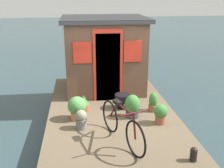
% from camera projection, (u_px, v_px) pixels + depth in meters
% --- Properties ---
extents(ground_plane, '(60.00, 60.00, 0.00)m').
position_uv_depth(ground_plane, '(111.00, 128.00, 6.59)').
color(ground_plane, '#2D4247').
extents(houseboat_deck, '(5.10, 2.88, 0.51)m').
position_uv_depth(houseboat_deck, '(111.00, 119.00, 6.51)').
color(houseboat_deck, brown).
rests_on(houseboat_deck, ground_plane).
extents(houseboat_cabin, '(1.89, 2.25, 2.00)m').
position_uv_depth(houseboat_cabin, '(104.00, 54.00, 7.45)').
color(houseboat_cabin, brown).
rests_on(houseboat_cabin, houseboat_deck).
extents(bicycle, '(1.54, 0.65, 0.78)m').
position_uv_depth(bicycle, '(122.00, 125.00, 4.91)').
color(bicycle, black).
rests_on(bicycle, houseboat_deck).
extents(potted_plant_ivy, '(0.27, 0.27, 0.38)m').
position_uv_depth(potted_plant_ivy, '(84.00, 103.00, 6.32)').
color(potted_plant_ivy, '#935138').
rests_on(potted_plant_ivy, houseboat_deck).
extents(potted_plant_rosemary, '(0.33, 0.33, 0.52)m').
position_uv_depth(potted_plant_rosemary, '(132.00, 106.00, 5.96)').
color(potted_plant_rosemary, '#38383D').
rests_on(potted_plant_rosemary, houseboat_deck).
extents(potted_plant_geranium, '(0.23, 0.23, 0.40)m').
position_uv_depth(potted_plant_geranium, '(81.00, 119.00, 5.48)').
color(potted_plant_geranium, slate).
rests_on(potted_plant_geranium, houseboat_deck).
extents(potted_plant_fern, '(0.29, 0.29, 0.42)m').
position_uv_depth(potted_plant_fern, '(161.00, 113.00, 5.68)').
color(potted_plant_fern, '#935138').
rests_on(potted_plant_fern, houseboat_deck).
extents(potted_plant_succulent, '(0.21, 0.21, 0.45)m').
position_uv_depth(potted_plant_succulent, '(153.00, 102.00, 6.28)').
color(potted_plant_succulent, '#935138').
rests_on(potted_plant_succulent, houseboat_deck).
extents(potted_plant_sage, '(0.39, 0.39, 0.52)m').
position_uv_depth(potted_plant_sage, '(77.00, 107.00, 5.85)').
color(potted_plant_sage, '#C6754C').
rests_on(potted_plant_sage, houseboat_deck).
extents(charcoal_grill, '(0.36, 0.36, 0.35)m').
position_uv_depth(charcoal_grill, '(122.00, 99.00, 6.42)').
color(charcoal_grill, black).
rests_on(charcoal_grill, houseboat_deck).
extents(mooring_bollard, '(0.12, 0.12, 0.25)m').
position_uv_depth(mooring_bollard, '(194.00, 154.00, 4.44)').
color(mooring_bollard, black).
rests_on(mooring_bollard, houseboat_deck).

